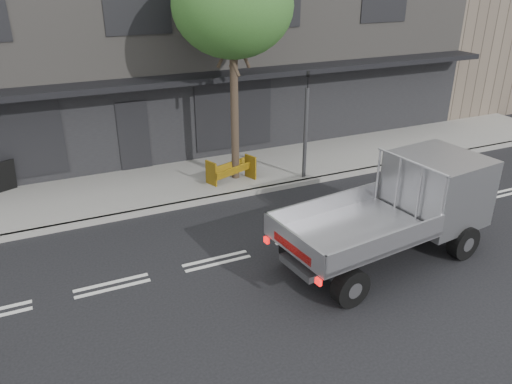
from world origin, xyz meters
The scene contains 9 objects.
ground centered at (0.00, 0.00, 0.00)m, with size 80.00×80.00×0.00m, color black.
sidewalk centered at (0.00, 4.70, 0.07)m, with size 32.00×3.20×0.15m, color gray.
kerb centered at (0.00, 3.10, 0.07)m, with size 32.00×0.20×0.15m, color gray.
building_main centered at (0.00, 11.30, 4.00)m, with size 26.00×10.00×8.00m, color slate.
street_tree centered at (2.20, 4.20, 5.28)m, with size 3.40×3.40×6.74m.
traffic_light_pole centered at (4.20, 3.35, 1.65)m, with size 0.12×0.12×3.50m.
flatbed_ute centered at (4.69, -1.37, 1.36)m, with size 5.34×2.68×2.38m.
construction_barrier centered at (1.95, 3.75, 0.54)m, with size 1.41×0.56×0.79m, color #FFB80D, non-canonical shape.
sandwich_board centered at (-4.42, 6.00, 0.64)m, with size 0.62×0.41×0.98m, color black, non-canonical shape.
Camera 1 is at (-3.26, -9.44, 6.29)m, focal length 35.00 mm.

